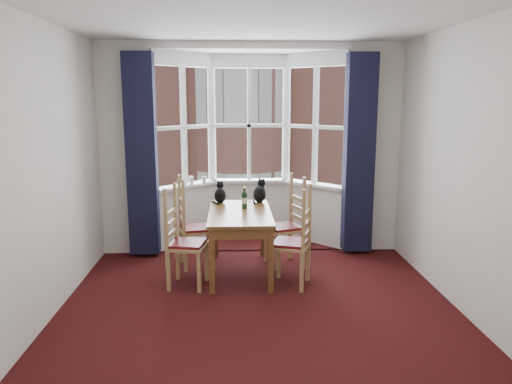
{
  "coord_description": "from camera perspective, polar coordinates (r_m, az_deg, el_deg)",
  "views": [
    {
      "loc": [
        -0.25,
        -4.4,
        2.1
      ],
      "look_at": [
        0.01,
        1.05,
        1.05
      ],
      "focal_mm": 35.0,
      "sensor_mm": 36.0,
      "label": 1
    }
  ],
  "objects": [
    {
      "name": "cat_right",
      "position": [
        6.43,
        0.42,
        -0.09
      ],
      "size": [
        0.23,
        0.27,
        0.32
      ],
      "color": "black",
      "rests_on": "dining_table"
    },
    {
      "name": "chair_left_far",
      "position": [
        6.24,
        -7.63,
        -4.33
      ],
      "size": [
        0.48,
        0.5,
        0.92
      ],
      "color": "#A98852",
      "rests_on": "floor"
    },
    {
      "name": "chair_left_near",
      "position": [
        5.64,
        -8.74,
        -6.0
      ],
      "size": [
        0.47,
        0.48,
        0.92
      ],
      "color": "#A98852",
      "rests_on": "floor"
    },
    {
      "name": "candle_short",
      "position": [
        7.14,
        -5.95,
        1.35
      ],
      "size": [
        0.06,
        0.06,
        0.11
      ],
      "primitive_type": "cylinder",
      "color": "white",
      "rests_on": "bay_window"
    },
    {
      "name": "curtain_left",
      "position": [
        6.62,
        -12.93,
        4.1
      ],
      "size": [
        0.38,
        0.22,
        2.6
      ],
      "primitive_type": "cube",
      "color": "black",
      "rests_on": "floor"
    },
    {
      "name": "wall_back_pier_right",
      "position": [
        6.95,
        13.19,
        4.82
      ],
      "size": [
        0.7,
        0.12,
        2.8
      ],
      "primitive_type": "cube",
      "color": "silver",
      "rests_on": "floor"
    },
    {
      "name": "wall_right",
      "position": [
        4.99,
        24.11,
        1.89
      ],
      "size": [
        0.0,
        4.5,
        4.5
      ],
      "primitive_type": "plane",
      "rotation": [
        1.57,
        0.0,
        -1.57
      ],
      "color": "silver",
      "rests_on": "floor"
    },
    {
      "name": "wall_left",
      "position": [
        4.79,
        -24.16,
        1.54
      ],
      "size": [
        0.0,
        4.5,
        4.5
      ],
      "primitive_type": "plane",
      "rotation": [
        1.57,
        0.0,
        1.57
      ],
      "color": "silver",
      "rests_on": "floor"
    },
    {
      "name": "curtain_right",
      "position": [
        6.72,
        11.7,
        4.26
      ],
      "size": [
        0.38,
        0.22,
        2.6
      ],
      "primitive_type": "cube",
      "color": "black",
      "rests_on": "floor"
    },
    {
      "name": "wall_near",
      "position": [
        2.27,
        3.7,
        -6.99
      ],
      "size": [
        4.0,
        0.0,
        4.0
      ],
      "primitive_type": "plane",
      "rotation": [
        -1.57,
        0.0,
        0.0
      ],
      "color": "silver",
      "rests_on": "floor"
    },
    {
      "name": "chair_right_far",
      "position": [
        6.31,
        3.98,
        -4.1
      ],
      "size": [
        0.52,
        0.53,
        0.92
      ],
      "color": "#A98852",
      "rests_on": "floor"
    },
    {
      "name": "floor",
      "position": [
        4.88,
        0.48,
        -14.58
      ],
      "size": [
        4.5,
        4.5,
        0.0
      ],
      "primitive_type": "plane",
      "color": "black",
      "rests_on": "ground"
    },
    {
      "name": "chair_right_near",
      "position": [
        5.59,
        4.86,
        -6.08
      ],
      "size": [
        0.51,
        0.53,
        0.92
      ],
      "color": "#A98852",
      "rests_on": "floor"
    },
    {
      "name": "dining_table",
      "position": [
        5.92,
        -1.84,
        -3.19
      ],
      "size": [
        0.74,
        1.37,
        0.76
      ],
      "color": "brown",
      "rests_on": "floor"
    },
    {
      "name": "street",
      "position": [
        37.53,
        -2.27,
        -1.62
      ],
      "size": [
        80.0,
        80.0,
        0.0
      ],
      "primitive_type": "plane",
      "color": "#333335",
      "rests_on": "ground"
    },
    {
      "name": "candle_tall",
      "position": [
        7.12,
        -7.39,
        1.33
      ],
      "size": [
        0.06,
        0.06,
        0.12
      ],
      "primitive_type": "cylinder",
      "color": "white",
      "rests_on": "bay_window"
    },
    {
      "name": "wall_back_pier_left",
      "position": [
        6.83,
        -14.59,
        4.66
      ],
      "size": [
        0.7,
        0.12,
        2.8
      ],
      "primitive_type": "cube",
      "color": "silver",
      "rests_on": "floor"
    },
    {
      "name": "tenement_building",
      "position": [
        18.42,
        -1.97,
        9.29
      ],
      "size": [
        18.4,
        7.8,
        15.2
      ],
      "color": "#90584A",
      "rests_on": "street"
    },
    {
      "name": "bay_window",
      "position": [
        7.19,
        -0.73,
        5.3
      ],
      "size": [
        2.76,
        0.94,
        2.8
      ],
      "color": "white",
      "rests_on": "floor"
    },
    {
      "name": "cat_left",
      "position": [
        6.4,
        -4.11,
        -0.24
      ],
      "size": [
        0.16,
        0.22,
        0.29
      ],
      "color": "black",
      "rests_on": "dining_table"
    },
    {
      "name": "wine_bottle",
      "position": [
        6.05,
        -1.33,
        -0.82
      ],
      "size": [
        0.07,
        0.07,
        0.26
      ],
      "color": "black",
      "rests_on": "dining_table"
    },
    {
      "name": "ceiling",
      "position": [
        4.46,
        0.54,
        19.93
      ],
      "size": [
        4.5,
        4.5,
        0.0
      ],
      "primitive_type": "plane",
      "rotation": [
        3.14,
        0.0,
        0.0
      ],
      "color": "white",
      "rests_on": "floor"
    }
  ]
}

